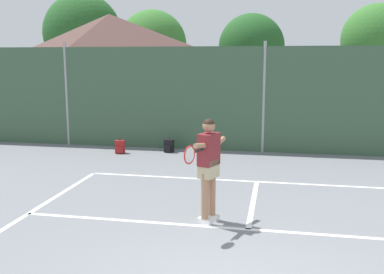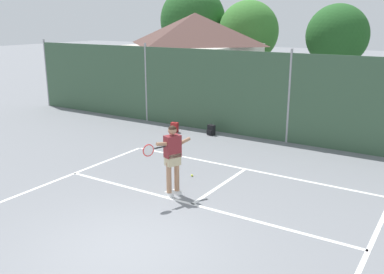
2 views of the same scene
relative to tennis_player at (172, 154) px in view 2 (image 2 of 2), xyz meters
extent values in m
plane|color=slate|center=(0.73, -2.69, -1.11)|extent=(120.00, 120.00, 0.00)
cube|color=white|center=(0.73, 2.81, -1.11)|extent=(8.20, 0.10, 0.01)
cube|color=white|center=(0.73, -0.21, -1.11)|extent=(8.20, 0.10, 0.01)
cube|color=white|center=(0.73, 1.27, -1.11)|extent=(0.10, 2.97, 0.01)
cube|color=#38563D|center=(0.73, 6.31, 0.51)|extent=(26.00, 0.05, 3.24)
cylinder|color=#99999E|center=(-12.27, 6.31, 0.59)|extent=(0.09, 0.09, 3.39)
cylinder|color=#99999E|center=(-5.77, 6.31, 0.59)|extent=(0.09, 0.09, 3.39)
cylinder|color=#99999E|center=(0.73, 6.31, 0.59)|extent=(0.09, 0.09, 3.39)
cube|color=beige|center=(-5.74, 10.29, 0.46)|extent=(5.34, 5.25, 3.15)
pyramid|color=#513833|center=(-5.74, 10.29, 2.80)|extent=(5.76, 5.67, 1.53)
cylinder|color=brown|center=(-9.73, 16.40, 0.09)|extent=(0.36, 0.36, 2.40)
ellipsoid|color=#235623|center=(-9.73, 16.40, 3.16)|extent=(4.40, 3.96, 4.40)
cylinder|color=brown|center=(-5.68, 16.40, -0.09)|extent=(0.36, 0.36, 2.04)
ellipsoid|color=#38752D|center=(-5.68, 16.40, 2.52)|extent=(3.74, 3.37, 3.74)
cylinder|color=brown|center=(-0.30, 16.40, -0.09)|extent=(0.36, 0.36, 2.03)
ellipsoid|color=#235623|center=(-0.30, 16.40, 2.38)|extent=(3.43, 3.09, 3.43)
cube|color=silver|center=(0.05, 0.12, -1.06)|extent=(0.29, 0.21, 0.10)
cube|color=silver|center=(-0.04, -0.10, -1.06)|extent=(0.29, 0.21, 0.10)
cylinder|color=#A37556|center=(0.05, 0.12, -0.60)|extent=(0.13, 0.13, 0.82)
cylinder|color=#A37556|center=(-0.04, -0.10, -0.60)|extent=(0.13, 0.13, 0.82)
cube|color=tan|center=(0.00, 0.01, -0.13)|extent=(0.36, 0.42, 0.32)
cube|color=maroon|center=(0.00, 0.01, 0.21)|extent=(0.37, 0.46, 0.56)
sphere|color=#A37556|center=(0.00, 0.01, 0.62)|extent=(0.22, 0.22, 0.22)
sphere|color=black|center=(0.00, 0.01, 0.64)|extent=(0.21, 0.21, 0.21)
cylinder|color=#A37556|center=(-0.05, -0.18, 0.31)|extent=(0.30, 0.55, 0.17)
cylinder|color=#A37556|center=(0.11, 0.27, 0.26)|extent=(0.28, 0.50, 0.22)
cylinder|color=black|center=(-0.10, -0.38, 0.26)|extent=(0.15, 0.29, 0.04)
torus|color=red|center=(-0.19, -0.72, 0.26)|extent=(0.14, 0.29, 0.30)
cylinder|color=silver|center=(-0.19, -0.72, 0.26)|extent=(0.10, 0.24, 0.26)
sphere|color=#CCE033|center=(-0.30, 1.41, -1.08)|extent=(0.07, 0.07, 0.07)
cube|color=maroon|center=(-3.57, 5.27, -0.91)|extent=(0.31, 0.22, 0.40)
cube|color=maroon|center=(-3.55, 5.15, -0.99)|extent=(0.23, 0.10, 0.18)
torus|color=black|center=(-3.57, 5.27, -0.69)|extent=(0.09, 0.03, 0.09)
cube|color=black|center=(-2.12, 5.71, -0.91)|extent=(0.31, 0.23, 0.40)
cube|color=black|center=(-2.15, 5.59, -0.99)|extent=(0.23, 0.10, 0.18)
torus|color=black|center=(-2.12, 5.71, -0.69)|extent=(0.09, 0.03, 0.09)
camera|label=1|loc=(1.15, -7.41, 1.75)|focal=41.45mm
camera|label=2|loc=(5.92, -8.44, 3.30)|focal=40.22mm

